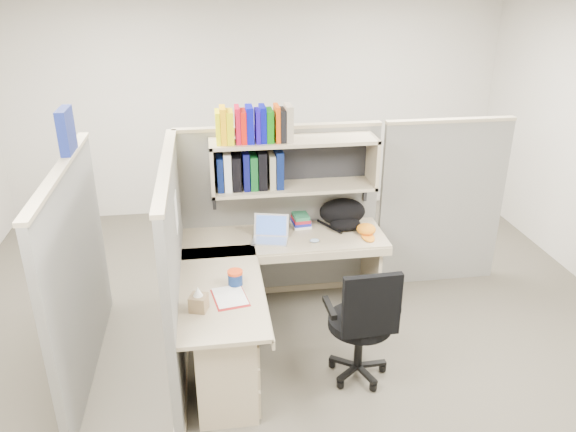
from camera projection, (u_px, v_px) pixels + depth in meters
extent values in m
plane|color=#363229|center=(294.00, 347.00, 4.61)|extent=(6.00, 6.00, 0.00)
plane|color=#BBB4A9|center=(256.00, 104.00, 6.79)|extent=(6.00, 0.00, 6.00)
cube|color=#5E5D59|center=(279.00, 214.00, 5.10)|extent=(1.80, 0.06, 1.60)
cube|color=tan|center=(279.00, 127.00, 4.78)|extent=(1.80, 0.08, 0.03)
cube|color=#5E5D59|center=(175.00, 269.00, 4.17)|extent=(0.06, 1.80, 1.60)
cube|color=tan|center=(166.00, 165.00, 3.84)|extent=(0.08, 1.80, 0.03)
cube|color=#5E5D59|center=(78.00, 276.00, 4.08)|extent=(0.06, 1.80, 1.60)
cube|color=#5E5D59|center=(441.00, 205.00, 5.31)|extent=(1.20, 0.06, 1.60)
cube|color=navy|center=(66.00, 131.00, 4.00)|extent=(0.07, 0.27, 0.32)
cube|color=white|center=(176.00, 212.00, 4.15)|extent=(0.00, 0.21, 0.28)
cube|color=tan|center=(294.00, 141.00, 4.64)|extent=(1.40, 0.34, 0.03)
cube|color=tan|center=(294.00, 187.00, 4.80)|extent=(1.40, 0.34, 0.03)
cube|color=tan|center=(212.00, 168.00, 4.63)|extent=(0.03, 0.34, 0.44)
cube|color=tan|center=(373.00, 161.00, 4.81)|extent=(0.03, 0.34, 0.44)
cube|color=black|center=(291.00, 159.00, 4.86)|extent=(1.38, 0.01, 0.41)
cube|color=#E7E404|center=(218.00, 127.00, 4.48)|extent=(0.03, 0.20, 0.26)
cube|color=#F9AF05|center=(223.00, 125.00, 4.48)|extent=(0.05, 0.20, 0.29)
cube|color=#DFD704|center=(230.00, 127.00, 4.49)|extent=(0.06, 0.20, 0.26)
cube|color=#BB0724|center=(238.00, 125.00, 4.49)|extent=(0.04, 0.20, 0.29)
cube|color=red|center=(243.00, 126.00, 4.51)|extent=(0.05, 0.20, 0.26)
cube|color=#05079D|center=(249.00, 124.00, 4.51)|extent=(0.06, 0.20, 0.29)
cube|color=#1805A7|center=(257.00, 126.00, 4.52)|extent=(0.04, 0.20, 0.26)
cube|color=#040789|center=(263.00, 124.00, 4.52)|extent=(0.04, 0.20, 0.29)
cube|color=#0D6507|center=(269.00, 125.00, 4.53)|extent=(0.06, 0.20, 0.26)
cube|color=#D44304|center=(277.00, 123.00, 4.54)|extent=(0.04, 0.20, 0.29)
cube|color=black|center=(282.00, 125.00, 4.55)|extent=(0.05, 0.20, 0.26)
cube|color=gray|center=(289.00, 123.00, 4.55)|extent=(0.06, 0.20, 0.29)
cube|color=#061345|center=(220.00, 172.00, 4.67)|extent=(0.05, 0.24, 0.29)
cube|color=silver|center=(227.00, 170.00, 4.68)|extent=(0.06, 0.24, 0.32)
cube|color=black|center=(236.00, 171.00, 4.69)|extent=(0.07, 0.24, 0.29)
cube|color=#070949|center=(246.00, 169.00, 4.70)|extent=(0.05, 0.24, 0.32)
cube|color=#0A4618|center=(253.00, 171.00, 4.71)|extent=(0.06, 0.24, 0.29)
cube|color=black|center=(262.00, 169.00, 4.71)|extent=(0.07, 0.24, 0.32)
cube|color=gray|center=(271.00, 170.00, 4.73)|extent=(0.05, 0.24, 0.29)
cube|color=#061344|center=(279.00, 168.00, 4.73)|extent=(0.06, 0.24, 0.32)
cube|color=tan|center=(284.00, 239.00, 4.84)|extent=(1.74, 0.60, 0.03)
cube|color=tan|center=(221.00, 290.00, 4.07)|extent=(0.60, 1.34, 0.03)
cube|color=tan|center=(289.00, 258.00, 4.58)|extent=(1.74, 0.02, 0.07)
cube|color=tan|center=(263.00, 291.00, 4.12)|extent=(0.02, 1.34, 0.07)
cube|color=tan|center=(226.00, 362.00, 3.90)|extent=(0.40, 0.55, 0.68)
cube|color=tan|center=(255.00, 336.00, 3.85)|extent=(0.02, 0.50, 0.16)
cube|color=tan|center=(256.00, 357.00, 3.92)|extent=(0.02, 0.50, 0.16)
cube|color=tan|center=(257.00, 382.00, 4.01)|extent=(0.02, 0.50, 0.22)
cube|color=#B2B2B7|center=(257.00, 335.00, 3.85)|extent=(0.01, 0.12, 0.01)
cube|color=tan|center=(371.00, 267.00, 5.12)|extent=(0.03, 0.55, 0.70)
cylinder|color=navy|center=(235.00, 279.00, 4.09)|extent=(0.11, 0.11, 0.10)
cylinder|color=red|center=(235.00, 272.00, 4.07)|extent=(0.11, 0.11, 0.02)
ellipsoid|color=#8DA6C8|center=(314.00, 240.00, 4.74)|extent=(0.09, 0.07, 0.03)
cylinder|color=white|center=(277.00, 223.00, 4.99)|extent=(0.08, 0.08, 0.09)
cylinder|color=black|center=(360.00, 322.00, 4.10)|extent=(0.47, 0.47, 0.07)
cube|color=black|center=(372.00, 306.00, 3.79)|extent=(0.41, 0.07, 0.47)
cylinder|color=black|center=(359.00, 344.00, 4.18)|extent=(0.06, 0.06, 0.41)
cylinder|color=black|center=(357.00, 369.00, 4.27)|extent=(0.45, 0.45, 0.10)
cube|color=black|center=(330.00, 308.00, 4.00)|extent=(0.05, 0.27, 0.04)
cube|color=black|center=(392.00, 301.00, 4.08)|extent=(0.05, 0.27, 0.04)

